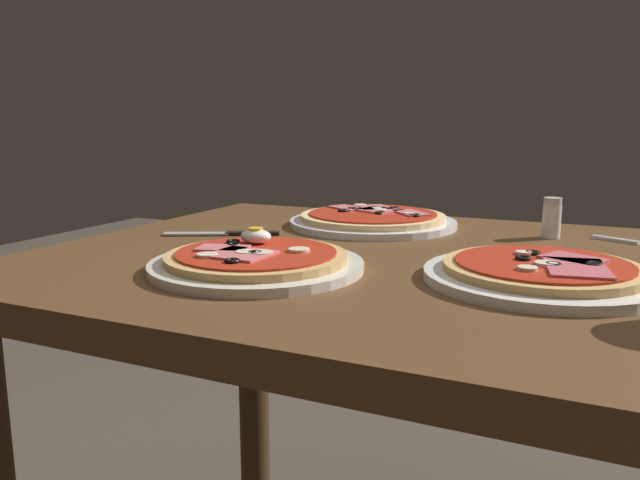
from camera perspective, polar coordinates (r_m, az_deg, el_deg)
dining_table at (r=0.94m, az=6.56°, el=-9.49°), size 1.02×0.80×0.76m
pizza_foreground at (r=0.81m, az=-5.83°, el=-1.90°), size 0.28×0.28×0.05m
pizza_across_left at (r=0.79m, az=19.65°, el=-2.82°), size 0.28×0.28×0.03m
pizza_across_right at (r=1.15m, az=4.84°, el=1.85°), size 0.30×0.30×0.03m
fork at (r=1.10m, az=26.70°, el=-0.19°), size 0.15×0.08×0.00m
knife at (r=1.07m, az=-8.22°, el=0.59°), size 0.18×0.10×0.01m
salt_shaker at (r=1.10m, az=20.38°, el=1.88°), size 0.03×0.03×0.07m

